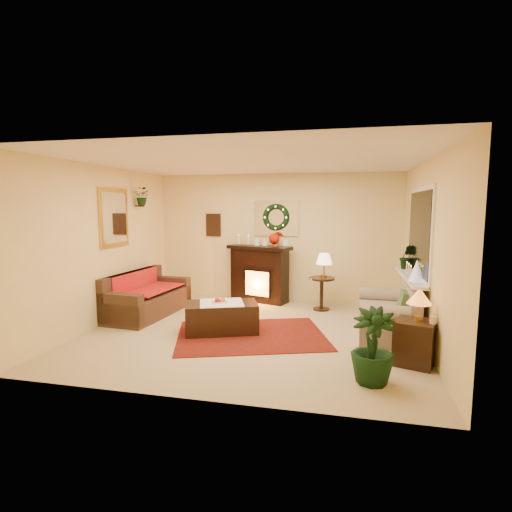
% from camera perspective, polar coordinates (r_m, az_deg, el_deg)
% --- Properties ---
extents(floor, '(5.00, 5.00, 0.00)m').
position_cam_1_polar(floor, '(6.31, -0.71, -10.81)').
color(floor, beige).
rests_on(floor, ground).
extents(ceiling, '(5.00, 5.00, 0.00)m').
position_cam_1_polar(ceiling, '(6.04, -0.75, 13.37)').
color(ceiling, white).
rests_on(ceiling, ground).
extents(wall_back, '(5.00, 5.00, 0.00)m').
position_cam_1_polar(wall_back, '(8.23, 2.91, 2.62)').
color(wall_back, '#EFD88C').
rests_on(wall_back, ground).
extents(wall_front, '(5.00, 5.00, 0.00)m').
position_cam_1_polar(wall_front, '(3.90, -8.43, -2.40)').
color(wall_front, '#EFD88C').
rests_on(wall_front, ground).
extents(wall_left, '(4.50, 4.50, 0.00)m').
position_cam_1_polar(wall_left, '(7.05, -20.92, 1.42)').
color(wall_left, '#EFD88C').
rests_on(wall_left, ground).
extents(wall_right, '(4.50, 4.50, 0.00)m').
position_cam_1_polar(wall_right, '(5.98, 23.27, 0.38)').
color(wall_right, '#EFD88C').
rests_on(wall_right, ground).
extents(area_rug, '(2.61, 2.26, 0.01)m').
position_cam_1_polar(area_rug, '(6.15, -0.70, -11.23)').
color(area_rug, '#40140C').
rests_on(area_rug, floor).
extents(sofa, '(0.95, 1.86, 0.77)m').
position_cam_1_polar(sofa, '(7.44, -15.16, -4.87)').
color(sofa, brown).
rests_on(sofa, floor).
extents(red_throw, '(0.83, 1.35, 0.02)m').
position_cam_1_polar(red_throw, '(7.56, -15.07, -4.48)').
color(red_throw, '#E44527').
rests_on(red_throw, sofa).
extents(fireplace, '(1.23, 0.73, 1.08)m').
position_cam_1_polar(fireplace, '(8.18, 0.49, -2.69)').
color(fireplace, black).
rests_on(fireplace, floor).
extents(poinsettia, '(0.22, 0.22, 0.22)m').
position_cam_1_polar(poinsettia, '(7.98, 2.62, 2.48)').
color(poinsettia, '#B01800').
rests_on(poinsettia, fireplace).
extents(mantel_candle_a, '(0.05, 0.05, 0.16)m').
position_cam_1_polar(mantel_candle_a, '(8.21, -2.50, 2.33)').
color(mantel_candle_a, white).
rests_on(mantel_candle_a, fireplace).
extents(mantel_candle_b, '(0.06, 0.06, 0.18)m').
position_cam_1_polar(mantel_candle_b, '(8.12, -1.07, 2.29)').
color(mantel_candle_b, beige).
rests_on(mantel_candle_b, fireplace).
extents(mantel_mirror, '(0.92, 0.02, 0.72)m').
position_cam_1_polar(mantel_mirror, '(8.19, 2.91, 5.40)').
color(mantel_mirror, white).
rests_on(mantel_mirror, wall_back).
extents(wreath, '(0.55, 0.11, 0.55)m').
position_cam_1_polar(wreath, '(8.15, 2.86, 5.54)').
color(wreath, '#194719').
rests_on(wreath, wall_back).
extents(wall_art, '(0.32, 0.03, 0.48)m').
position_cam_1_polar(wall_art, '(8.53, -6.10, 4.43)').
color(wall_art, '#381E11').
rests_on(wall_art, wall_back).
extents(gold_mirror, '(0.03, 0.84, 1.00)m').
position_cam_1_polar(gold_mirror, '(7.26, -19.63, 5.19)').
color(gold_mirror, gold).
rests_on(gold_mirror, wall_left).
extents(hanging_plant, '(0.33, 0.28, 0.36)m').
position_cam_1_polar(hanging_plant, '(7.84, -15.88, 7.04)').
color(hanging_plant, '#194719').
rests_on(hanging_plant, wall_left).
extents(loveseat, '(0.84, 1.41, 0.81)m').
position_cam_1_polar(loveseat, '(6.38, 18.23, -7.04)').
color(loveseat, gray).
rests_on(loveseat, floor).
extents(window_frame, '(0.03, 1.86, 1.36)m').
position_cam_1_polar(window_frame, '(6.49, 22.37, 3.12)').
color(window_frame, white).
rests_on(window_frame, wall_right).
extents(window_glass, '(0.02, 1.70, 1.22)m').
position_cam_1_polar(window_glass, '(6.49, 22.24, 3.13)').
color(window_glass, black).
rests_on(window_glass, wall_right).
extents(window_sill, '(0.22, 1.86, 0.04)m').
position_cam_1_polar(window_sill, '(6.55, 21.19, -2.78)').
color(window_sill, white).
rests_on(window_sill, wall_right).
extents(mini_tree, '(0.21, 0.21, 0.31)m').
position_cam_1_polar(mini_tree, '(6.08, 21.98, -1.94)').
color(mini_tree, white).
rests_on(mini_tree, window_sill).
extents(sill_plant, '(0.30, 0.24, 0.54)m').
position_cam_1_polar(sill_plant, '(7.18, 20.73, -0.20)').
color(sill_plant, '#204E1F').
rests_on(sill_plant, window_sill).
extents(side_table_round, '(0.48, 0.48, 0.62)m').
position_cam_1_polar(side_table_round, '(7.62, 9.34, -5.23)').
color(side_table_round, '#3C1C11').
rests_on(side_table_round, floor).
extents(lamp_cream, '(0.30, 0.30, 0.46)m').
position_cam_1_polar(lamp_cream, '(7.55, 9.71, -1.08)').
color(lamp_cream, '#FFE9A8').
rests_on(lamp_cream, side_table_round).
extents(end_table_square, '(0.57, 0.57, 0.55)m').
position_cam_1_polar(end_table_square, '(5.39, 21.71, -11.46)').
color(end_table_square, black).
rests_on(end_table_square, floor).
extents(lamp_tiffany, '(0.30, 0.30, 0.43)m').
position_cam_1_polar(lamp_tiffany, '(5.29, 22.25, -6.49)').
color(lamp_tiffany, orange).
rests_on(lamp_tiffany, end_table_square).
extents(coffee_table, '(1.24, 0.95, 0.46)m').
position_cam_1_polar(coffee_table, '(6.28, -4.92, -8.93)').
color(coffee_table, black).
rests_on(coffee_table, floor).
extents(fruit_bowl, '(0.24, 0.24, 0.06)m').
position_cam_1_polar(fruit_bowl, '(6.23, -5.21, -6.76)').
color(fruit_bowl, silver).
rests_on(fruit_bowl, coffee_table).
extents(floor_palm, '(1.48, 1.48, 2.51)m').
position_cam_1_polar(floor_palm, '(4.64, 16.34, -11.92)').
color(floor_palm, '#184715').
rests_on(floor_palm, floor).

